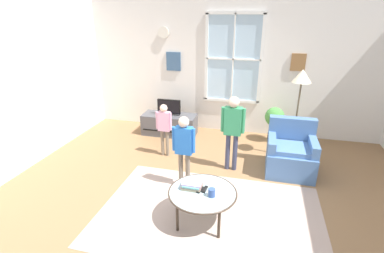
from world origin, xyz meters
The scene contains 16 objects.
ground_plane centered at (0.00, 0.00, -0.01)m, with size 6.84×6.07×0.02m, color olive.
back_wall centered at (0.00, 2.79, 1.43)m, with size 6.24×0.17×2.86m.
area_rug centered at (0.15, -0.27, 0.00)m, with size 2.93×1.95×0.01m, color tan.
tv_stand centered at (-1.22, 2.20, 0.22)m, with size 1.16×0.49×0.45m.
television centered at (-1.22, 2.20, 0.63)m, with size 0.50×0.08×0.34m.
armchair centered at (1.23, 1.17, 0.33)m, with size 0.76×0.74×0.87m.
coffee_table centered at (0.08, -0.41, 0.41)m, with size 0.86×0.86×0.44m.
book_stack centered at (-0.07, -0.36, 0.48)m, with size 0.25×0.19×0.09m.
cup centered at (0.20, -0.47, 0.49)m, with size 0.09×0.09×0.10m, color #334C8C.
remote_near_books centered at (0.04, -0.39, 0.45)m, with size 0.04×0.14×0.02m, color black.
remote_near_cup centered at (0.10, -0.36, 0.45)m, with size 0.04×0.14×0.02m, color black.
person_blue_shirt centered at (-0.35, 0.28, 0.72)m, with size 0.34×0.16×1.14m.
person_pink_shirt centered at (-0.98, 1.21, 0.63)m, with size 0.30×0.14×1.00m.
person_green_shirt centered at (0.27, 0.99, 0.81)m, with size 0.39×0.18×1.29m.
potted_plant_by_window centered at (0.98, 2.36, 0.48)m, with size 0.39×0.39×0.73m.
floor_lamp centered at (1.31, 1.71, 1.36)m, with size 0.32×0.32×1.63m.
Camera 1 is at (0.67, -3.35, 2.50)m, focal length 26.79 mm.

